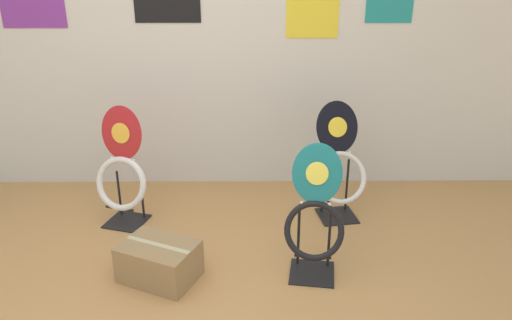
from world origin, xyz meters
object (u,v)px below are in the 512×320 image
toilet_seat_display_jazz_black (339,167)px  storage_box (159,261)px  toilet_seat_display_teal_sax (315,219)px  toilet_seat_display_crimson_swirl (122,175)px

toilet_seat_display_jazz_black → storage_box: (-1.24, -0.80, -0.29)m
toilet_seat_display_teal_sax → toilet_seat_display_crimson_swirl: size_ratio=0.93×
toilet_seat_display_teal_sax → toilet_seat_display_jazz_black: (0.27, 0.75, 0.02)m
toilet_seat_display_teal_sax → toilet_seat_display_crimson_swirl: toilet_seat_display_crimson_swirl is taller
toilet_seat_display_crimson_swirl → toilet_seat_display_jazz_black: toilet_seat_display_crimson_swirl is taller
toilet_seat_display_teal_sax → storage_box: bearing=-176.8°
toilet_seat_display_teal_sax → toilet_seat_display_jazz_black: toilet_seat_display_jazz_black is taller
toilet_seat_display_teal_sax → toilet_seat_display_crimson_swirl: (-1.34, 0.65, 0.00)m
toilet_seat_display_crimson_swirl → toilet_seat_display_jazz_black: (1.61, 0.10, 0.02)m
toilet_seat_display_crimson_swirl → storage_box: 0.84m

